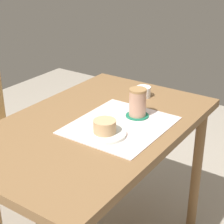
# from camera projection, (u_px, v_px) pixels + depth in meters

# --- Properties ---
(dining_table) EXTENTS (1.08, 0.68, 0.75)m
(dining_table) POSITION_uv_depth(u_px,v_px,m) (94.00, 144.00, 1.57)
(dining_table) COLOR brown
(dining_table) RESTS_ON ground_plane
(placemat) EXTENTS (0.41, 0.36, 0.00)m
(placemat) POSITION_uv_depth(u_px,v_px,m) (120.00, 125.00, 1.51)
(placemat) COLOR silver
(placemat) RESTS_ON dining_table
(pastry_plate) EXTENTS (0.17, 0.17, 0.01)m
(pastry_plate) POSITION_uv_depth(u_px,v_px,m) (105.00, 134.00, 1.43)
(pastry_plate) COLOR silver
(pastry_plate) RESTS_ON placemat
(pastry) EXTENTS (0.09, 0.09, 0.05)m
(pastry) POSITION_uv_depth(u_px,v_px,m) (105.00, 126.00, 1.42)
(pastry) COLOR tan
(pastry) RESTS_ON pastry_plate
(coffee_coaster) EXTENTS (0.10, 0.10, 0.00)m
(coffee_coaster) POSITION_uv_depth(u_px,v_px,m) (137.00, 116.00, 1.58)
(coffee_coaster) COLOR #196B4C
(coffee_coaster) RESTS_ON placemat
(coffee_mug) EXTENTS (0.11, 0.07, 0.12)m
(coffee_mug) POSITION_uv_depth(u_px,v_px,m) (138.00, 102.00, 1.56)
(coffee_mug) COLOR tan
(coffee_mug) RESTS_ON coffee_coaster
(sugar_bowl) EXTENTS (0.07, 0.07, 0.05)m
(sugar_bowl) POSITION_uv_depth(u_px,v_px,m) (143.00, 92.00, 1.78)
(sugar_bowl) COLOR white
(sugar_bowl) RESTS_ON dining_table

